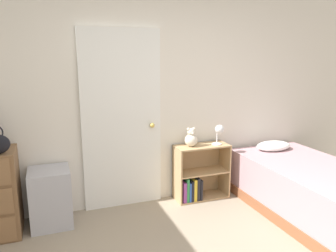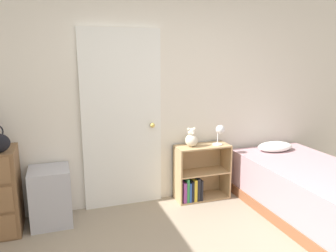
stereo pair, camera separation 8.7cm
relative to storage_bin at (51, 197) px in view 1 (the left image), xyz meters
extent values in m
cube|color=silver|center=(1.08, 0.25, 0.97)|extent=(10.00, 0.06, 2.55)
cube|color=white|center=(0.82, 0.20, 0.72)|extent=(0.91, 0.04, 2.04)
sphere|color=gold|center=(1.17, 0.16, 0.65)|extent=(0.06, 0.06, 0.06)
cube|color=#ADADB7|center=(0.00, 0.00, 0.00)|extent=(0.41, 0.41, 0.60)
cube|color=tan|center=(1.44, 0.06, 0.04)|extent=(0.02, 0.29, 0.68)
cube|color=tan|center=(2.09, 0.06, 0.04)|extent=(0.02, 0.29, 0.68)
cube|color=tan|center=(1.77, 0.06, -0.29)|extent=(0.63, 0.29, 0.02)
cube|color=tan|center=(1.77, 0.06, 0.04)|extent=(0.63, 0.29, 0.02)
cube|color=tan|center=(1.77, 0.06, 0.37)|extent=(0.63, 0.29, 0.02)
cube|color=tan|center=(1.77, 0.20, 0.04)|extent=(0.67, 0.01, 0.68)
cube|color=#8C3F8C|center=(1.50, 0.04, -0.16)|extent=(0.04, 0.22, 0.25)
cube|color=#338C4C|center=(1.54, 0.01, -0.14)|extent=(0.03, 0.16, 0.29)
cube|color=#3359B2|center=(1.57, 0.05, -0.17)|extent=(0.02, 0.24, 0.24)
cube|color=black|center=(1.60, 0.03, -0.16)|extent=(0.03, 0.20, 0.25)
cube|color=gold|center=(1.63, 0.05, -0.15)|extent=(0.04, 0.24, 0.27)
cube|color=black|center=(1.67, 0.03, -0.14)|extent=(0.04, 0.21, 0.28)
cube|color=black|center=(1.71, 0.03, -0.16)|extent=(0.03, 0.20, 0.25)
sphere|color=beige|center=(1.62, 0.06, 0.45)|extent=(0.15, 0.15, 0.15)
sphere|color=beige|center=(1.62, 0.06, 0.55)|extent=(0.09, 0.09, 0.09)
sphere|color=silver|center=(1.62, 0.02, 0.54)|extent=(0.03, 0.03, 0.03)
sphere|color=beige|center=(1.58, 0.06, 0.59)|extent=(0.04, 0.04, 0.04)
sphere|color=beige|center=(1.66, 0.06, 0.59)|extent=(0.04, 0.04, 0.04)
cylinder|color=silver|center=(1.95, 0.03, 0.38)|extent=(0.12, 0.12, 0.01)
cylinder|color=silver|center=(1.95, 0.03, 0.46)|extent=(0.01, 0.01, 0.15)
sphere|color=silver|center=(1.97, 0.02, 0.57)|extent=(0.11, 0.11, 0.11)
cube|color=brown|center=(2.73, -0.74, -0.24)|extent=(1.05, 1.90, 0.12)
cube|color=#B28C93|center=(2.73, -0.74, 0.04)|extent=(1.02, 1.84, 0.44)
ellipsoid|color=white|center=(2.73, -0.06, 0.31)|extent=(0.47, 0.28, 0.12)
camera|label=1|loc=(0.04, -3.39, 1.44)|focal=35.00mm
camera|label=2|loc=(0.13, -3.42, 1.44)|focal=35.00mm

